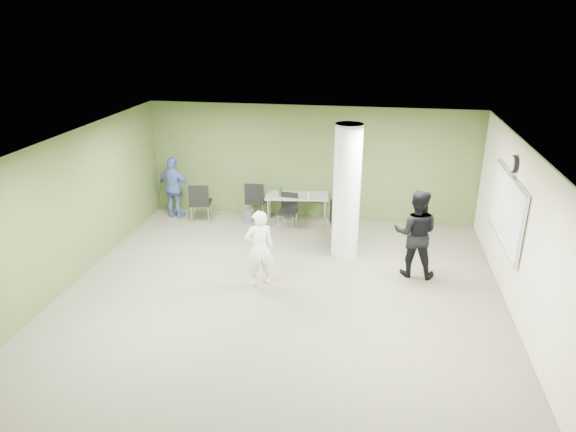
% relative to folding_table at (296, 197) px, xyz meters
% --- Properties ---
extents(floor, '(8.00, 8.00, 0.00)m').
position_rel_folding_table_xyz_m(floor, '(0.28, -3.54, -0.67)').
color(floor, '#595746').
rests_on(floor, ground).
extents(ceiling, '(8.00, 8.00, 0.00)m').
position_rel_folding_table_xyz_m(ceiling, '(0.28, -3.54, 2.13)').
color(ceiling, white).
rests_on(ceiling, wall_back).
extents(wall_back, '(8.00, 2.80, 0.02)m').
position_rel_folding_table_xyz_m(wall_back, '(0.28, 0.46, 0.73)').
color(wall_back, '#47602D').
rests_on(wall_back, floor).
extents(wall_left, '(0.02, 8.00, 2.80)m').
position_rel_folding_table_xyz_m(wall_left, '(-3.72, -3.54, 0.73)').
color(wall_left, '#47602D').
rests_on(wall_left, floor).
extents(wall_right_cream, '(0.02, 8.00, 2.80)m').
position_rel_folding_table_xyz_m(wall_right_cream, '(4.28, -3.54, 0.73)').
color(wall_right_cream, beige).
rests_on(wall_right_cream, floor).
extents(column, '(0.56, 0.56, 2.80)m').
position_rel_folding_table_xyz_m(column, '(1.28, -1.54, 0.73)').
color(column, silver).
rests_on(column, floor).
extents(whiteboard, '(0.05, 2.30, 1.30)m').
position_rel_folding_table_xyz_m(whiteboard, '(4.20, -2.34, 0.83)').
color(whiteboard, silver).
rests_on(whiteboard, wall_right_cream).
extents(wall_clock, '(0.06, 0.32, 0.32)m').
position_rel_folding_table_xyz_m(wall_clock, '(4.20, -2.34, 1.68)').
color(wall_clock, black).
rests_on(wall_clock, wall_right_cream).
extents(folding_table, '(1.58, 0.85, 0.97)m').
position_rel_folding_table_xyz_m(folding_table, '(0.00, 0.00, 0.00)').
color(folding_table, gray).
rests_on(folding_table, floor).
extents(wastebasket, '(0.26, 0.26, 0.30)m').
position_rel_folding_table_xyz_m(wastebasket, '(-1.17, -0.14, -0.52)').
color(wastebasket, '#4C4C4C').
rests_on(wastebasket, floor).
extents(chair_back_left, '(0.58, 0.58, 1.00)m').
position_rel_folding_table_xyz_m(chair_back_left, '(-2.31, -0.39, -0.08)').
color(chair_back_left, black).
rests_on(chair_back_left, floor).
extents(chair_back_right, '(0.52, 0.52, 0.98)m').
position_rel_folding_table_xyz_m(chair_back_right, '(-1.03, 0.02, -0.10)').
color(chair_back_right, black).
rests_on(chair_back_right, floor).
extents(chair_table_left, '(0.46, 0.46, 0.85)m').
position_rel_folding_table_xyz_m(chair_table_left, '(-0.15, -0.31, -0.18)').
color(chair_table_left, black).
rests_on(chair_table_left, floor).
extents(chair_table_right, '(0.54, 0.54, 0.93)m').
position_rel_folding_table_xyz_m(chair_table_right, '(1.12, -0.84, -0.12)').
color(chair_table_right, black).
rests_on(chair_table_right, floor).
extents(woman_white, '(0.65, 0.56, 1.50)m').
position_rel_folding_table_xyz_m(woman_white, '(-0.21, -3.16, 0.08)').
color(woman_white, white).
rests_on(woman_white, floor).
extents(man_black, '(0.91, 0.74, 1.75)m').
position_rel_folding_table_xyz_m(man_black, '(2.66, -2.26, 0.21)').
color(man_black, black).
rests_on(man_black, floor).
extents(man_blue, '(0.96, 0.53, 1.55)m').
position_rel_folding_table_xyz_m(man_blue, '(-3.04, -0.14, 0.10)').
color(man_blue, '#4660AF').
rests_on(man_blue, floor).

